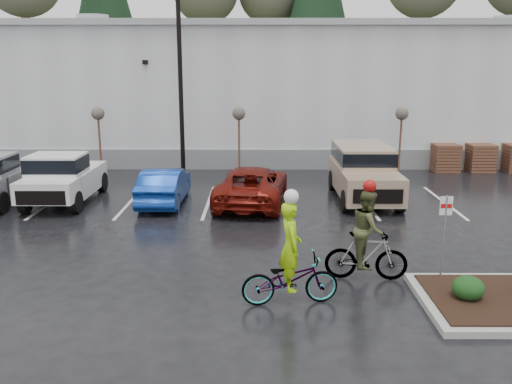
{
  "coord_description": "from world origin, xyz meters",
  "views": [
    {
      "loc": [
        -0.59,
        -12.03,
        5.23
      ],
      "look_at": [
        -0.67,
        4.25,
        1.3
      ],
      "focal_mm": 38.0,
      "sensor_mm": 36.0,
      "label": 1
    }
  ],
  "objects_px": {
    "sapling_west": "(98,117)",
    "pallet_stack_b": "(480,158)",
    "fire_lane_sign": "(444,228)",
    "cyclist_olive": "(367,244)",
    "car_red": "(252,185)",
    "suv_tan": "(364,174)",
    "sapling_mid": "(239,117)",
    "pallet_stack_a": "(445,158)",
    "pickup_white": "(66,176)",
    "car_blue": "(164,186)",
    "lamppost": "(179,51)",
    "cyclist_hivis": "(290,270)",
    "sapling_east": "(402,117)"
  },
  "relations": [
    {
      "from": "sapling_west",
      "to": "pallet_stack_b",
      "type": "relative_size",
      "value": 2.37
    },
    {
      "from": "fire_lane_sign",
      "to": "cyclist_olive",
      "type": "distance_m",
      "value": 1.84
    },
    {
      "from": "car_red",
      "to": "suv_tan",
      "type": "relative_size",
      "value": 1.01
    },
    {
      "from": "car_red",
      "to": "fire_lane_sign",
      "type": "bearing_deg",
      "value": 127.97
    },
    {
      "from": "sapling_mid",
      "to": "pallet_stack_a",
      "type": "distance_m",
      "value": 10.26
    },
    {
      "from": "pickup_white",
      "to": "car_blue",
      "type": "bearing_deg",
      "value": -6.12
    },
    {
      "from": "cyclist_olive",
      "to": "lamppost",
      "type": "bearing_deg",
      "value": 32.89
    },
    {
      "from": "fire_lane_sign",
      "to": "cyclist_hivis",
      "type": "bearing_deg",
      "value": -163.32
    },
    {
      "from": "car_red",
      "to": "sapling_west",
      "type": "bearing_deg",
      "value": -29.77
    },
    {
      "from": "car_blue",
      "to": "suv_tan",
      "type": "bearing_deg",
      "value": -174.89
    },
    {
      "from": "sapling_mid",
      "to": "sapling_east",
      "type": "relative_size",
      "value": 1.0
    },
    {
      "from": "sapling_west",
      "to": "pickup_white",
      "type": "bearing_deg",
      "value": -89.37
    },
    {
      "from": "suv_tan",
      "to": "cyclist_hivis",
      "type": "distance_m",
      "value": 9.92
    },
    {
      "from": "cyclist_olive",
      "to": "pallet_stack_b",
      "type": "bearing_deg",
      "value": -25.86
    },
    {
      "from": "sapling_west",
      "to": "car_blue",
      "type": "distance_m",
      "value": 6.8
    },
    {
      "from": "lamppost",
      "to": "car_red",
      "type": "xyz_separation_m",
      "value": [
        3.17,
        -4.25,
        -4.97
      ]
    },
    {
      "from": "sapling_east",
      "to": "suv_tan",
      "type": "distance_m",
      "value": 5.49
    },
    {
      "from": "pickup_white",
      "to": "cyclist_hivis",
      "type": "height_order",
      "value": "cyclist_hivis"
    },
    {
      "from": "lamppost",
      "to": "cyclist_olive",
      "type": "xyz_separation_m",
      "value": [
        6.05,
        -11.53,
        -4.78
      ]
    },
    {
      "from": "lamppost",
      "to": "sapling_east",
      "type": "relative_size",
      "value": 2.88
    },
    {
      "from": "sapling_west",
      "to": "pallet_stack_a",
      "type": "height_order",
      "value": "sapling_west"
    },
    {
      "from": "sapling_west",
      "to": "pallet_stack_b",
      "type": "bearing_deg",
      "value": 3.14
    },
    {
      "from": "lamppost",
      "to": "car_blue",
      "type": "relative_size",
      "value": 2.21
    },
    {
      "from": "cyclist_hivis",
      "to": "cyclist_olive",
      "type": "bearing_deg",
      "value": -62.62
    },
    {
      "from": "sapling_mid",
      "to": "cyclist_hivis",
      "type": "bearing_deg",
      "value": -83.43
    },
    {
      "from": "sapling_west",
      "to": "suv_tan",
      "type": "xyz_separation_m",
      "value": [
        11.49,
        -4.58,
        -1.7
      ]
    },
    {
      "from": "fire_lane_sign",
      "to": "cyclist_olive",
      "type": "xyz_separation_m",
      "value": [
        -1.75,
        0.27,
        -0.5
      ]
    },
    {
      "from": "pallet_stack_b",
      "to": "cyclist_olive",
      "type": "height_order",
      "value": "cyclist_olive"
    },
    {
      "from": "suv_tan",
      "to": "sapling_east",
      "type": "bearing_deg",
      "value": 61.31
    },
    {
      "from": "pallet_stack_b",
      "to": "cyclist_hivis",
      "type": "height_order",
      "value": "cyclist_hivis"
    },
    {
      "from": "pickup_white",
      "to": "cyclist_hivis",
      "type": "distance_m",
      "value": 12.16
    },
    {
      "from": "sapling_east",
      "to": "suv_tan",
      "type": "xyz_separation_m",
      "value": [
        -2.51,
        -4.58,
        -1.7
      ]
    },
    {
      "from": "sapling_east",
      "to": "pallet_stack_a",
      "type": "height_order",
      "value": "sapling_east"
    },
    {
      "from": "pallet_stack_b",
      "to": "suv_tan",
      "type": "relative_size",
      "value": 0.26
    },
    {
      "from": "lamppost",
      "to": "pickup_white",
      "type": "xyz_separation_m",
      "value": [
        -3.95,
        -3.8,
        -4.71
      ]
    },
    {
      "from": "sapling_mid",
      "to": "pallet_stack_b",
      "type": "xyz_separation_m",
      "value": [
        11.7,
        1.0,
        -2.05
      ]
    },
    {
      "from": "pallet_stack_b",
      "to": "pickup_white",
      "type": "relative_size",
      "value": 0.26
    },
    {
      "from": "sapling_west",
      "to": "pallet_stack_b",
      "type": "distance_m",
      "value": 18.34
    },
    {
      "from": "pickup_white",
      "to": "cyclist_hivis",
      "type": "relative_size",
      "value": 2.0
    },
    {
      "from": "sapling_mid",
      "to": "sapling_east",
      "type": "bearing_deg",
      "value": 0.0
    },
    {
      "from": "sapling_mid",
      "to": "suv_tan",
      "type": "height_order",
      "value": "sapling_mid"
    },
    {
      "from": "sapling_east",
      "to": "pickup_white",
      "type": "height_order",
      "value": "sapling_east"
    },
    {
      "from": "sapling_east",
      "to": "sapling_mid",
      "type": "bearing_deg",
      "value": 180.0
    },
    {
      "from": "car_blue",
      "to": "cyclist_hivis",
      "type": "distance_m",
      "value": 9.68
    },
    {
      "from": "sapling_east",
      "to": "cyclist_hivis",
      "type": "bearing_deg",
      "value": -112.98
    },
    {
      "from": "lamppost",
      "to": "car_red",
      "type": "distance_m",
      "value": 7.27
    },
    {
      "from": "pallet_stack_a",
      "to": "cyclist_hivis",
      "type": "xyz_separation_m",
      "value": [
        -8.4,
        -14.91,
        0.12
      ]
    },
    {
      "from": "lamppost",
      "to": "sapling_mid",
      "type": "xyz_separation_m",
      "value": [
        2.5,
        1.0,
        -2.96
      ]
    },
    {
      "from": "sapling_mid",
      "to": "suv_tan",
      "type": "relative_size",
      "value": 0.63
    },
    {
      "from": "pallet_stack_a",
      "to": "car_red",
      "type": "height_order",
      "value": "car_red"
    }
  ]
}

